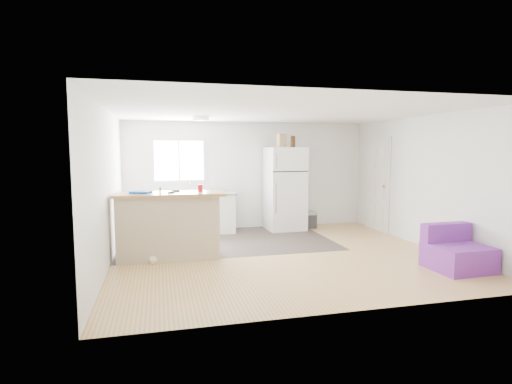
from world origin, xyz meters
TOP-DOWN VIEW (x-y plane):
  - room at (0.00, 0.00)m, footprint 5.51×5.01m
  - vinyl_zone at (-0.73, 1.25)m, footprint 4.05×2.50m
  - window at (-1.55, 2.49)m, footprint 1.18×0.06m
  - interior_door at (2.72, 1.55)m, footprint 0.11×0.92m
  - ceiling_fixture at (-1.20, 1.20)m, footprint 0.30×0.30m
  - kitchen_cabinets at (-1.34, 2.20)m, footprint 2.00×0.79m
  - peninsula at (-1.84, 0.23)m, footprint 1.80×0.75m
  - refrigerator at (0.75, 2.10)m, footprint 0.84×0.80m
  - cooler at (1.25, 2.15)m, footprint 0.49×0.34m
  - purple_seat at (2.30, -1.41)m, footprint 0.81×0.77m
  - cleaner_jug at (-1.64, 0.15)m, footprint 0.16×0.12m
  - mop at (-2.07, -0.01)m, footprint 0.23×0.34m
  - red_cup at (-1.32, 0.25)m, footprint 0.10×0.10m
  - blue_tray at (-2.27, 0.20)m, footprint 0.36×0.31m
  - tool_a at (-1.72, 0.34)m, footprint 0.14×0.06m
  - tool_b at (-1.80, 0.11)m, footprint 0.11×0.08m
  - cardboard_box at (0.64, 2.03)m, footprint 0.22×0.17m
  - bottle_left at (0.87, 2.00)m, footprint 0.08×0.08m
  - bottle_right at (0.94, 2.09)m, footprint 0.09×0.09m

SIDE VIEW (x-z plane):
  - vinyl_zone at x=-0.73m, z-range 0.00..0.00m
  - cleaner_jug at x=-1.64m, z-range -0.02..0.31m
  - cooler at x=1.25m, z-range 0.00..0.38m
  - mop at x=-2.07m, z-range -0.38..0.84m
  - purple_seat at x=2.30m, z-range -0.09..0.57m
  - kitchen_cabinets at x=-1.34m, z-range -0.13..1.01m
  - peninsula at x=-1.84m, z-range 0.01..1.09m
  - refrigerator at x=0.75m, z-range 0.00..1.84m
  - interior_door at x=2.72m, z-range -0.03..2.07m
  - tool_b at x=-1.80m, z-range 1.09..1.11m
  - tool_a at x=-1.72m, z-range 1.09..1.12m
  - blue_tray at x=-2.27m, z-range 1.09..1.12m
  - red_cup at x=-1.32m, z-range 1.09..1.21m
  - room at x=0.00m, z-range -0.01..2.41m
  - window at x=-1.55m, z-range 1.06..2.04m
  - bottle_left at x=0.87m, z-range 1.84..2.09m
  - bottle_right at x=0.94m, z-range 1.84..2.09m
  - cardboard_box at x=0.64m, z-range 1.84..2.14m
  - ceiling_fixture at x=-1.20m, z-range 2.32..2.40m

